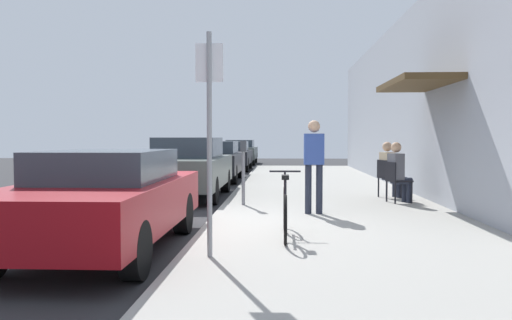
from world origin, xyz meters
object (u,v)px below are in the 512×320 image
at_px(parked_car_0, 105,198).
at_px(street_sign, 209,126).
at_px(parked_car_3, 231,155).
at_px(seated_patron_0, 398,170).
at_px(parked_car_2, 214,160).
at_px(bicycle_0, 285,212).
at_px(seated_patron_1, 389,168).
at_px(cafe_chair_0, 396,179).
at_px(parked_car_4, 240,151).
at_px(pedestrian_standing, 314,159).
at_px(parked_car_1, 188,167).
at_px(parking_meter, 243,168).
at_px(cafe_chair_1, 387,176).

height_order(parked_car_0, street_sign, street_sign).
height_order(parked_car_3, seated_patron_0, seated_patron_0).
height_order(parked_car_2, street_sign, street_sign).
xyz_separation_m(parked_car_3, seated_patron_0, (4.83, -13.02, 0.11)).
xyz_separation_m(bicycle_0, seated_patron_0, (2.44, 4.06, 0.34)).
distance_m(parked_car_2, street_sign, 12.39).
xyz_separation_m(bicycle_0, seated_patron_1, (2.44, 5.01, 0.34)).
bearing_deg(cafe_chair_0, seated_patron_1, 86.59).
relative_size(parked_car_4, seated_patron_0, 3.41).
distance_m(parked_car_4, street_sign, 23.93).
relative_size(parked_car_0, seated_patron_1, 3.41).
bearing_deg(parked_car_3, seated_patron_1, -68.19).
bearing_deg(bicycle_0, pedestrian_standing, 76.87).
bearing_deg(parked_car_1, parking_meter, -55.69).
distance_m(parking_meter, cafe_chair_1, 3.55).
bearing_deg(parked_car_4, parked_car_3, -90.00).
bearing_deg(cafe_chair_0, street_sign, -121.77).
relative_size(parked_car_2, seated_patron_0, 3.41).
distance_m(parked_car_4, pedestrian_standing, 20.54).
relative_size(parked_car_1, cafe_chair_1, 5.06).
distance_m(bicycle_0, pedestrian_standing, 2.45).
height_order(parked_car_0, seated_patron_0, seated_patron_0).
bearing_deg(cafe_chair_1, parked_car_3, 111.55).
xyz_separation_m(parked_car_3, cafe_chair_0, (4.77, -13.03, -0.08)).
bearing_deg(street_sign, seated_patron_0, 57.86).
bearing_deg(parked_car_0, cafe_chair_1, 48.90).
relative_size(parked_car_3, parking_meter, 3.33).
height_order(parked_car_3, parking_meter, parking_meter).
distance_m(parked_car_2, bicycle_0, 11.29).
bearing_deg(cafe_chair_0, pedestrian_standing, -136.75).
xyz_separation_m(parking_meter, street_sign, (-0.05, -4.77, 0.75)).
distance_m(street_sign, seated_patron_1, 7.13).
height_order(parked_car_4, seated_patron_1, seated_patron_1).
distance_m(cafe_chair_0, seated_patron_0, 0.20).
height_order(street_sign, seated_patron_1, street_sign).
relative_size(parked_car_2, cafe_chair_0, 5.06).
bearing_deg(parked_car_0, parking_meter, 68.86).
xyz_separation_m(seated_patron_0, cafe_chair_1, (-0.06, 0.94, -0.19)).
distance_m(parked_car_1, bicycle_0, 6.29).
relative_size(bicycle_0, cafe_chair_0, 1.97).
relative_size(parked_car_1, parked_car_2, 1.00).
height_order(cafe_chair_0, seated_patron_1, seated_patron_1).
bearing_deg(cafe_chair_0, bicycle_0, -120.53).
height_order(seated_patron_0, seated_patron_1, same).
xyz_separation_m(parked_car_2, parked_car_4, (0.00, 11.60, -0.00)).
bearing_deg(parked_car_2, seated_patron_1, -51.24).
relative_size(cafe_chair_0, cafe_chair_1, 1.00).
distance_m(parked_car_0, bicycle_0, 2.44).
bearing_deg(street_sign, parked_car_4, 93.60).
distance_m(parking_meter, seated_patron_1, 3.60).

